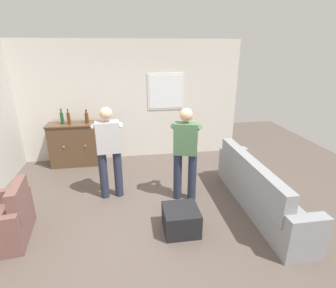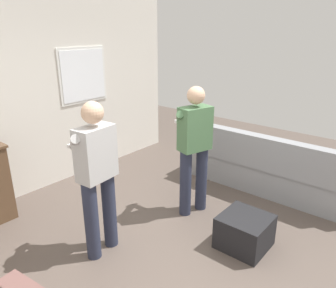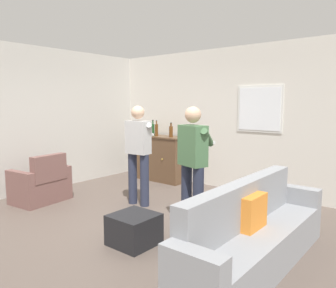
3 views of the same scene
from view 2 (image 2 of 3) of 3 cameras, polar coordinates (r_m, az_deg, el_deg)
The scene contains 6 objects.
ground at distance 3.77m, azimuth 2.18°, elevation -18.70°, with size 10.40×10.40×0.00m, color brown.
wall_back_with_window at distance 5.11m, azimuth -22.01°, elevation 7.81°, with size 5.20×0.15×2.80m.
couch at distance 5.07m, azimuth 16.61°, elevation -4.38°, with size 0.57×2.56×0.90m.
ottoman at distance 3.87m, azimuth 13.19°, elevation -14.61°, with size 0.52×0.52×0.37m, color black.
person_standing_left at distance 3.43m, azimuth -12.35°, elevation -4.92°, with size 0.56×0.49×1.68m.
person_standing_right at distance 4.13m, azimuth 4.55°, elevation -0.17°, with size 0.53×0.52×1.68m.
Camera 2 is at (-2.35, -1.78, 2.35)m, focal length 35.00 mm.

